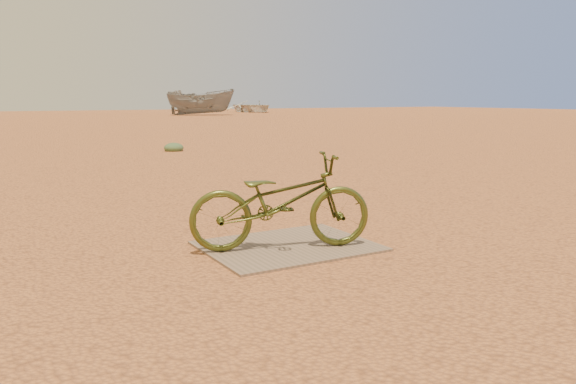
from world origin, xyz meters
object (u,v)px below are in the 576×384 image
boat_far_right (253,106)px  plywood_board (288,246)px  bicycle (281,202)px  boat_mid_right (201,102)px

boat_far_right → plywood_board: bearing=-119.7°
bicycle → boat_mid_right: 40.46m
bicycle → boat_mid_right: (13.86, 38.01, 0.58)m
plywood_board → bicycle: bearing=-149.6°
plywood_board → boat_far_right: 48.80m
bicycle → boat_far_right: bearing=-7.6°
bicycle → boat_far_right: size_ratio=0.31×
plywood_board → boat_far_right: size_ratio=0.29×
boat_far_right → boat_mid_right: bearing=-145.5°
plywood_board → boat_far_right: (21.28, 43.91, 0.55)m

